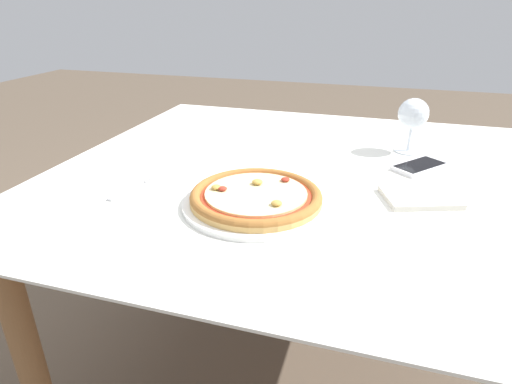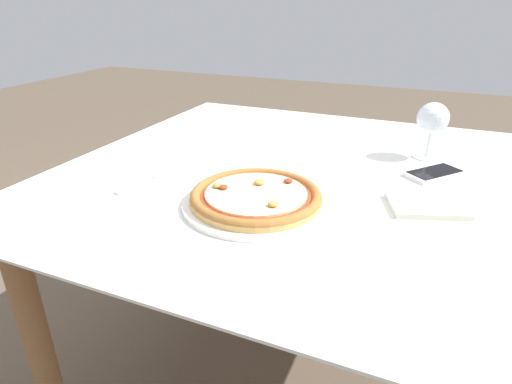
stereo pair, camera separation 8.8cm
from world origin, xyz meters
name	(u,v)px [view 2 (the right image)]	position (x,y,z in m)	size (l,w,h in m)	color
ground_plane	(296,378)	(0.00, 0.00, 0.00)	(10.00, 10.00, 0.00)	brown
dining_table	(306,200)	(0.00, 0.00, 0.63)	(1.20, 1.14, 0.70)	brown
pizza_plate	(256,198)	(-0.04, -0.22, 0.72)	(0.31, 0.31, 0.04)	white
fork	(145,180)	(-0.34, -0.20, 0.71)	(0.04, 0.17, 0.00)	silver
wine_glass_far_left	(433,120)	(0.26, 0.23, 0.81)	(0.08, 0.08, 0.15)	silver
cell_phone	(435,173)	(0.29, 0.10, 0.71)	(0.15, 0.16, 0.01)	white
napkin_folded	(427,205)	(0.28, -0.09, 0.71)	(0.18, 0.15, 0.01)	silver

